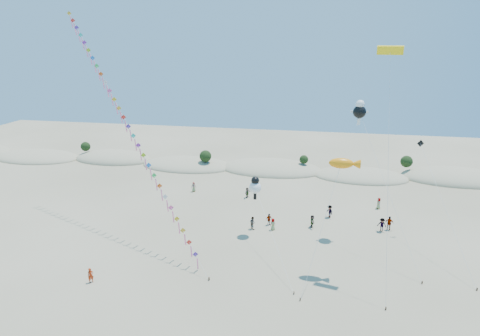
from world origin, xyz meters
The scene contains 9 objects.
dune_ridge centered at (1.06, 45.14, 0.11)m, with size 145.30×11.49×5.57m.
kite_train centered at (-14.85, 18.40, 13.98)m, with size 24.75×19.63×27.07m.
fish_kite centered at (10.61, 12.99, 11.49)m, with size 5.03×7.12×12.04m.
cartoon_kite_low centered at (0.93, 19.20, 6.23)m, with size 6.36×12.67×7.44m.
cartoon_kite_high centered at (12.57, 22.16, 15.23)m, with size 7.35×11.55×16.47m.
parafoil_kite centered at (13.96, 14.30, 21.68)m, with size 2.37×8.45×22.52m.
dark_kite centered at (21.27, 19.76, 7.62)m, with size 4.18×12.88×11.71m.
flyer_foreground centered at (-13.44, 5.62, 0.78)m, with size 0.57×0.37×1.55m, color #A92B0D.
beachgoers centered at (7.42, 24.74, 0.84)m, with size 29.28×12.19×1.83m.
Camera 1 is at (7.47, -25.56, 22.96)m, focal length 30.00 mm.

